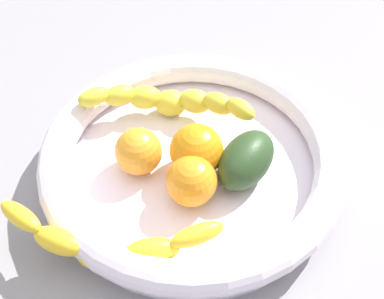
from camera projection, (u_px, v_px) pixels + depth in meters
kitchen_counter at (192, 184)px, 66.90cm from camera, size 120.00×120.00×3.00cm
fruit_bowl at (192, 161)px, 63.57cm from camera, size 36.23×36.23×5.77cm
banana_draped_left at (169, 101)px, 67.52cm from camera, size 20.39×12.39×5.79cm
banana_draped_right at (106, 244)px, 54.05cm from camera, size 21.92×12.90×4.63cm
orange_front at (191, 181)px, 59.05cm from camera, size 5.79×5.79×5.79cm
orange_mid_left at (138, 152)px, 62.12cm from camera, size 5.63×5.63×5.63cm
orange_mid_right at (198, 149)px, 61.86cm from camera, size 6.37×6.37×6.37cm
avocado_dark at (246, 160)px, 61.34cm from camera, size 5.50×8.93×5.53cm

